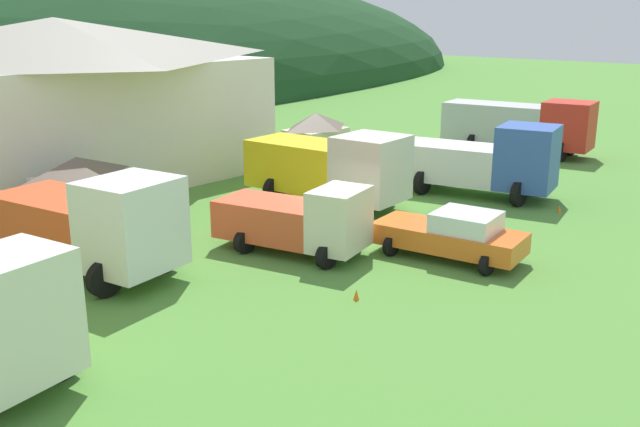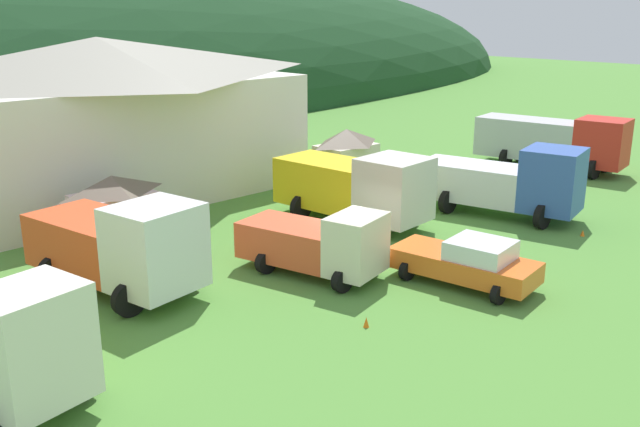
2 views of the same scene
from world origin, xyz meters
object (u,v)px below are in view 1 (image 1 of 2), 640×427
at_px(flatbed_truck_yellow, 332,166).
at_px(box_truck_blue, 484,160).
at_px(heavy_rig_white, 93,223).
at_px(traffic_cone_near_pickup, 356,300).
at_px(service_pickup_orange, 452,235).
at_px(play_shed_pink, 79,192).
at_px(depot_building, 61,99).
at_px(crane_truck_red, 521,124).
at_px(traffic_cone_mid_row, 559,212).
at_px(light_truck_cream, 300,219).
at_px(play_shed_cream, 316,142).

xyz_separation_m(flatbed_truck_yellow, box_truck_blue, (5.71, -4.01, -0.07)).
height_order(heavy_rig_white, traffic_cone_near_pickup, heavy_rig_white).
height_order(box_truck_blue, service_pickup_orange, box_truck_blue).
bearing_deg(flatbed_truck_yellow, heavy_rig_white, -95.46).
bearing_deg(traffic_cone_near_pickup, box_truck_blue, 14.00).
xyz_separation_m(play_shed_pink, heavy_rig_white, (-2.31, -4.80, 0.23)).
bearing_deg(box_truck_blue, depot_building, -159.32).
relative_size(crane_truck_red, traffic_cone_mid_row, 16.57).
xyz_separation_m(light_truck_cream, traffic_cone_mid_row, (10.87, -4.52, -1.19)).
distance_m(play_shed_cream, crane_truck_red, 12.93).
height_order(play_shed_pink, box_truck_blue, box_truck_blue).
height_order(play_shed_cream, box_truck_blue, box_truck_blue).
relative_size(box_truck_blue, traffic_cone_near_pickup, 11.71).
bearing_deg(box_truck_blue, traffic_cone_mid_row, -17.66).
relative_size(crane_truck_red, traffic_cone_near_pickup, 13.44).
relative_size(play_shed_cream, flatbed_truck_yellow, 0.44).
xyz_separation_m(play_shed_pink, flatbed_truck_yellow, (8.87, -4.96, 0.27)).
relative_size(depot_building, heavy_rig_white, 2.78).
xyz_separation_m(play_shed_cream, light_truck_cream, (-9.68, -7.91, -0.40)).
height_order(play_shed_cream, traffic_cone_mid_row, play_shed_cream).
bearing_deg(depot_building, play_shed_cream, -40.05).
bearing_deg(traffic_cone_mid_row, box_truck_blue, 84.97).
bearing_deg(traffic_cone_near_pickup, play_shed_pink, 96.65).
height_order(light_truck_cream, traffic_cone_mid_row, light_truck_cream).
xyz_separation_m(depot_building, light_truck_cream, (-0.35, -15.75, -2.79)).
distance_m(play_shed_cream, traffic_cone_near_pickup, 16.75).
xyz_separation_m(crane_truck_red, service_pickup_orange, (-18.45, -6.66, -0.91)).
bearing_deg(depot_building, box_truck_blue, -56.69).
distance_m(depot_building, heavy_rig_white, 13.93).
distance_m(heavy_rig_white, light_truck_cream, 6.66).
bearing_deg(crane_truck_red, traffic_cone_near_pickup, -83.56).
distance_m(play_shed_pink, flatbed_truck_yellow, 10.17).
bearing_deg(flatbed_truck_yellow, traffic_cone_near_pickup, -50.20).
relative_size(play_shed_pink, traffic_cone_near_pickup, 5.00).
height_order(box_truck_blue, traffic_cone_mid_row, box_truck_blue).
height_order(depot_building, light_truck_cream, depot_building).
xyz_separation_m(crane_truck_red, traffic_cone_near_pickup, (-23.37, -6.51, -1.74)).
xyz_separation_m(box_truck_blue, traffic_cone_mid_row, (-0.33, -3.77, -1.63)).
height_order(play_shed_cream, crane_truck_red, crane_truck_red).
height_order(depot_building, traffic_cone_near_pickup, depot_building).
bearing_deg(crane_truck_red, depot_building, -131.34).
bearing_deg(box_truck_blue, heavy_rig_white, -116.53).
bearing_deg(play_shed_pink, light_truck_cream, -67.63).
distance_m(heavy_rig_white, flatbed_truck_yellow, 11.19).
relative_size(play_shed_cream, heavy_rig_white, 0.47).
bearing_deg(box_truck_blue, play_shed_cream, 177.29).
relative_size(play_shed_pink, traffic_cone_mid_row, 6.17).
distance_m(light_truck_cream, flatbed_truck_yellow, 6.40).
bearing_deg(box_truck_blue, play_shed_pink, -134.25).
relative_size(box_truck_blue, service_pickup_orange, 1.45).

